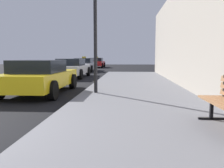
# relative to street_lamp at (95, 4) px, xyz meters

# --- Properties ---
(sidewalk) EXTENTS (4.00, 32.00, 0.15)m
(sidewalk) POSITION_rel_street_lamp_xyz_m (1.49, -4.49, -3.07)
(sidewalk) COLOR slate
(sidewalk) RESTS_ON ground_plane
(street_lamp) EXTENTS (0.36, 0.36, 4.38)m
(street_lamp) POSITION_rel_street_lamp_xyz_m (0.00, 0.00, 0.00)
(street_lamp) COLOR black
(street_lamp) RESTS_ON sidewalk
(car_yellow) EXTENTS (2.03, 4.29, 1.27)m
(car_yellow) POSITION_rel_street_lamp_xyz_m (-2.20, 0.60, -2.50)
(car_yellow) COLOR yellow
(car_yellow) RESTS_ON ground_plane
(car_white) EXTENTS (1.98, 4.50, 1.27)m
(car_white) POSITION_rel_street_lamp_xyz_m (-2.71, 7.64, -2.50)
(car_white) COLOR white
(car_white) RESTS_ON ground_plane
(car_silver) EXTENTS (1.98, 4.55, 1.43)m
(car_silver) POSITION_rel_street_lamp_xyz_m (-3.11, 14.40, -2.50)
(car_silver) COLOR #B7B7BF
(car_silver) RESTS_ON ground_plane
(car_red) EXTENTS (1.92, 4.28, 1.43)m
(car_red) POSITION_rel_street_lamp_xyz_m (-3.01, 22.71, -2.50)
(car_red) COLOR red
(car_red) RESTS_ON ground_plane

